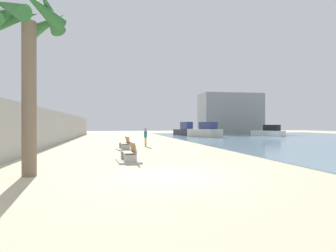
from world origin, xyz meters
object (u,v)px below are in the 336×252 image
Objects in this scene: palm_tree at (29,39)px; boat_far_left at (185,131)px; person_walking at (146,136)px; bench_near at (129,157)px; boat_distant at (205,131)px; bench_far at (125,146)px; boat_nearest at (268,132)px.

palm_tree is 40.22m from boat_far_left.
person_walking is 25.51m from boat_far_left.
bench_near is 10.11m from person_walking.
boat_far_left is 1.28× the size of boat_distant.
palm_tree is 3.03× the size of bench_near.
person_walking is (1.91, 9.91, 0.66)m from bench_near.
person_walking is at bearing -111.21° from boat_far_left.
person_walking is 0.27× the size of boat_distant.
palm_tree reaches higher than person_walking.
boat_far_left is (11.05, 26.48, 0.62)m from bench_far.
person_walking is (5.63, 13.38, -4.00)m from palm_tree.
boat_nearest is at bearing 50.57° from bench_near.
boat_far_left reaches higher than boat_nearest.
person_walking is (1.83, 2.70, 0.66)m from bench_far.
boat_far_left is at bearing 71.70° from bench_near.
boat_nearest is 11.51m from boat_distant.
boat_distant is (16.12, 29.89, -4.04)m from palm_tree.
palm_tree reaches higher than boat_distant.
palm_tree is at bearing -130.34° from boat_nearest.
bench_near is 0.30× the size of boat_far_left.
bench_near is at bearing -129.43° from boat_nearest.
boat_distant reaches higher than bench_far.
palm_tree is at bearing -118.34° from boat_distant.
bench_far is 0.39× the size of boat_distant.
boat_far_left is at bearing 68.79° from person_walking.
bench_near and bench_far have the same top height.
bench_near is 29.19m from boat_distant.
boat_nearest is (27.38, 32.24, -4.20)m from palm_tree.
bench_far is at bearing -124.11° from person_walking.
bench_near is at bearing 42.99° from palm_tree.
bench_far is 31.96m from boat_nearest.
palm_tree is at bearing -111.80° from boat_far_left.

